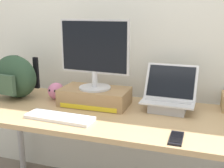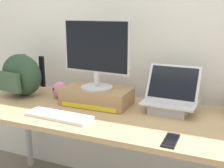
# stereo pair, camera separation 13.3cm
# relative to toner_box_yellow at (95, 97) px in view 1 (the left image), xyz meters

# --- Properties ---
(back_wall) EXTENTS (7.00, 0.10, 2.60)m
(back_wall) POSITION_rel_toner_box_yellow_xyz_m (0.15, 0.36, 0.50)
(back_wall) COLOR silver
(back_wall) RESTS_ON ground
(desk) EXTENTS (1.97, 0.72, 0.75)m
(desk) POSITION_rel_toner_box_yellow_xyz_m (0.15, -0.10, -0.12)
(desk) COLOR tan
(desk) RESTS_ON ground
(toner_box_yellow) EXTENTS (0.45, 0.25, 0.11)m
(toner_box_yellow) POSITION_rel_toner_box_yellow_xyz_m (0.00, 0.00, 0.00)
(toner_box_yellow) COLOR #9E7A51
(toner_box_yellow) RESTS_ON desk
(desktop_monitor) EXTENTS (0.47, 0.21, 0.45)m
(desktop_monitor) POSITION_rel_toner_box_yellow_xyz_m (-0.00, -0.00, 0.29)
(desktop_monitor) COLOR silver
(desktop_monitor) RESTS_ON toner_box_yellow
(open_laptop) EXTENTS (0.33, 0.25, 0.28)m
(open_laptop) POSITION_rel_toner_box_yellow_xyz_m (0.48, 0.05, 0.00)
(open_laptop) COLOR #ADADB2
(open_laptop) RESTS_ON desk
(external_keyboard) EXTENTS (0.41, 0.15, 0.02)m
(external_keyboard) POSITION_rel_toner_box_yellow_xyz_m (-0.10, -0.31, -0.04)
(external_keyboard) COLOR white
(external_keyboard) RESTS_ON desk
(messenger_backpack) EXTENTS (0.38, 0.28, 0.31)m
(messenger_backpack) POSITION_rel_toner_box_yellow_xyz_m (-0.60, -0.02, 0.10)
(messenger_backpack) COLOR #28422D
(messenger_backpack) RESTS_ON desk
(cell_phone) EXTENTS (0.07, 0.15, 0.01)m
(cell_phone) POSITION_rel_toner_box_yellow_xyz_m (0.57, -0.36, -0.05)
(cell_phone) COLOR black
(cell_phone) RESTS_ON desk
(plush_toy) EXTENTS (0.12, 0.12, 0.12)m
(plush_toy) POSITION_rel_toner_box_yellow_xyz_m (-0.31, 0.03, 0.00)
(plush_toy) COLOR #CC7099
(plush_toy) RESTS_ON desk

